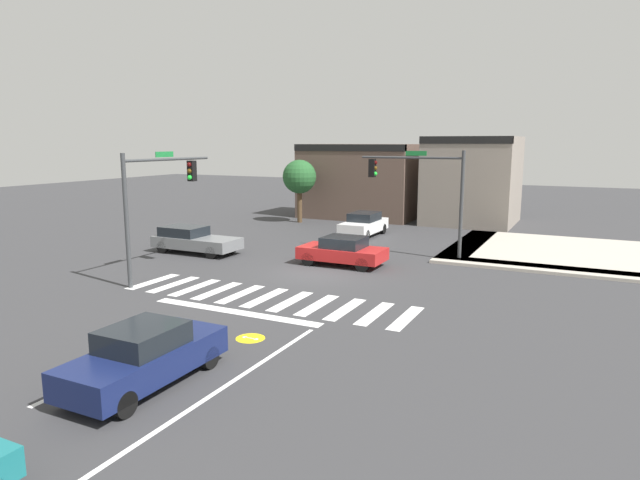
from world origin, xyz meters
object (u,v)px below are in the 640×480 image
car_white (364,224)px  traffic_signal_northeast (420,183)px  roadside_tree (299,177)px  traffic_signal_southwest (159,190)px  car_red (343,251)px  car_navy (145,356)px  car_gray (194,240)px

car_white → traffic_signal_northeast: bearing=46.6°
traffic_signal_northeast → roadside_tree: size_ratio=1.19×
traffic_signal_southwest → car_red: (6.10, 5.81, -3.16)m
traffic_signal_southwest → car_navy: bearing=-140.0°
traffic_signal_southwest → car_white: (3.87, 14.10, -3.11)m
car_red → car_gray: car_red is taller
car_red → roadside_tree: roadside_tree is taller
traffic_signal_southwest → car_gray: traffic_signal_southwest is taller
traffic_signal_southwest → car_gray: (-2.37, 5.04, -3.16)m
car_red → roadside_tree: size_ratio=0.89×
car_white → car_navy: 22.99m
traffic_signal_northeast → car_red: 5.50m
car_navy → car_gray: bearing=35.1°
car_white → roadside_tree: 7.97m
traffic_signal_northeast → car_gray: (-11.19, -4.37, -3.14)m
traffic_signal_northeast → roadside_tree: bearing=-35.8°
car_red → car_gray: size_ratio=0.86×
car_navy → traffic_signal_northeast: bearing=-5.0°
car_gray → car_navy: 16.73m
car_red → car_white: size_ratio=0.95×
car_red → car_white: 8.58m
traffic_signal_northeast → roadside_tree: 14.25m
car_navy → roadside_tree: size_ratio=0.94×
car_red → car_white: car_white is taller
traffic_signal_northeast → car_navy: 18.39m
car_red → car_white: bearing=105.0°
traffic_signal_southwest → car_red: size_ratio=1.33×
roadside_tree → car_white: bearing=-28.9°
traffic_signal_northeast → roadside_tree: (-11.56, 8.33, -0.51)m
car_white → roadside_tree: bearing=-118.9°
traffic_signal_northeast → traffic_signal_southwest: bearing=46.9°
car_gray → roadside_tree: bearing=91.6°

